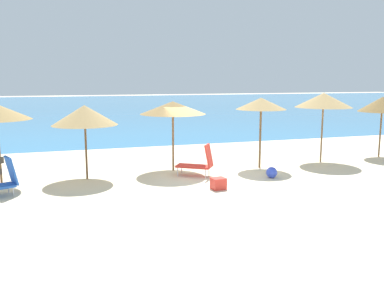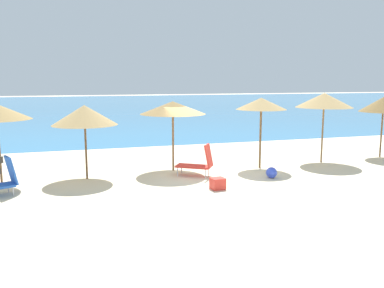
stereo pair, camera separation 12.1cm
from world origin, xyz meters
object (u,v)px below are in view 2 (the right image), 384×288
at_px(beach_umbrella_2, 173,108).
at_px(cooler_box, 218,184).
at_px(lounge_chair_1, 199,163).
at_px(beach_umbrella_1, 85,115).
at_px(beach_umbrella_4, 324,100).
at_px(beach_umbrella_3, 261,104).
at_px(beach_ball, 271,173).
at_px(beach_umbrella_5, 384,104).

distance_m(beach_umbrella_2, cooler_box, 3.90).
relative_size(beach_umbrella_2, lounge_chair_1, 1.91).
relative_size(beach_umbrella_1, beach_umbrella_2, 0.98).
bearing_deg(beach_umbrella_2, beach_umbrella_4, -2.84).
bearing_deg(beach_umbrella_1, beach_umbrella_3, -0.87).
distance_m(beach_umbrella_1, beach_umbrella_3, 6.75).
height_order(lounge_chair_1, beach_ball, lounge_chair_1).
height_order(beach_umbrella_1, beach_umbrella_3, beach_umbrella_3).
distance_m(beach_umbrella_4, beach_ball, 4.62).
height_order(beach_umbrella_2, cooler_box, beach_umbrella_2).
xyz_separation_m(beach_umbrella_3, cooler_box, (-2.77, -2.56, -2.38)).
xyz_separation_m(beach_umbrella_1, lounge_chair_1, (3.94, -0.79, -1.77)).
bearing_deg(beach_umbrella_5, lounge_chair_1, -173.00).
height_order(beach_umbrella_2, lounge_chair_1, beach_umbrella_2).
bearing_deg(beach_umbrella_2, cooler_box, -77.58).
distance_m(beach_umbrella_2, beach_umbrella_3, 3.50).
bearing_deg(lounge_chair_1, beach_umbrella_2, 61.90).
height_order(beach_umbrella_2, beach_umbrella_3, beach_umbrella_3).
distance_m(beach_umbrella_2, beach_umbrella_4, 6.49).
relative_size(beach_umbrella_2, beach_umbrella_3, 0.96).
bearing_deg(lounge_chair_1, beach_umbrella_3, -42.22).
relative_size(lounge_chair_1, cooler_box, 3.25).
xyz_separation_m(beach_umbrella_5, lounge_chair_1, (-9.09, -1.12, -1.90)).
distance_m(beach_umbrella_3, beach_ball, 2.94).
bearing_deg(beach_umbrella_3, lounge_chair_1, -166.25).
relative_size(beach_umbrella_5, beach_ball, 6.90).
distance_m(beach_umbrella_5, cooler_box, 9.79).
height_order(lounge_chair_1, cooler_box, lounge_chair_1).
xyz_separation_m(beach_umbrella_4, beach_umbrella_5, (3.26, 0.21, -0.24)).
height_order(beach_umbrella_4, lounge_chair_1, beach_umbrella_4).
bearing_deg(beach_umbrella_2, beach_umbrella_3, -8.84).
bearing_deg(cooler_box, beach_umbrella_1, 146.15).
relative_size(beach_umbrella_3, beach_umbrella_5, 1.02).
relative_size(beach_umbrella_2, beach_umbrella_4, 0.91).
height_order(beach_umbrella_1, beach_ball, beach_umbrella_1).
xyz_separation_m(beach_umbrella_5, beach_ball, (-6.67, -2.14, -2.21)).
height_order(beach_umbrella_1, lounge_chair_1, beach_umbrella_1).
xyz_separation_m(beach_umbrella_3, beach_umbrella_4, (3.02, 0.22, 0.09)).
relative_size(beach_umbrella_2, cooler_box, 6.20).
relative_size(beach_umbrella_1, lounge_chair_1, 1.87).
bearing_deg(beach_umbrella_5, beach_umbrella_4, -176.26).
relative_size(beach_umbrella_3, beach_ball, 7.04).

